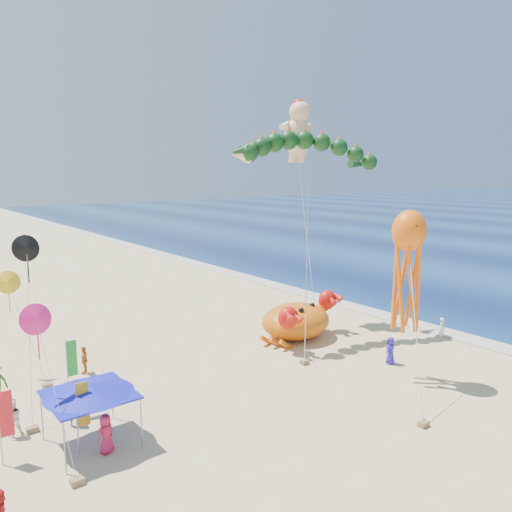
# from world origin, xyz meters

# --- Properties ---
(ground) EXTENTS (320.00, 320.00, 0.00)m
(ground) POSITION_xyz_m (0.00, 0.00, 0.00)
(ground) COLOR #D1B784
(ground) RESTS_ON ground
(foam_strip) EXTENTS (320.00, 320.00, 0.00)m
(foam_strip) POSITION_xyz_m (12.00, 0.00, 0.01)
(foam_strip) COLOR silver
(foam_strip) RESTS_ON ground
(crab_inflatable) EXTENTS (6.93, 5.55, 3.04)m
(crab_inflatable) POSITION_xyz_m (2.59, 3.25, 1.34)
(crab_inflatable) COLOR #D75E0B
(crab_inflatable) RESTS_ON ground
(dragon_kite) EXTENTS (11.25, 6.20, 13.94)m
(dragon_kite) POSITION_xyz_m (3.53, 3.50, 12.70)
(dragon_kite) COLOR black
(dragon_kite) RESTS_ON ground
(cherub_kite) EXTENTS (2.68, 4.89, 16.90)m
(cherub_kite) POSITION_xyz_m (5.92, 6.98, 14.67)
(cherub_kite) COLOR #FAC898
(cherub_kite) RESTS_ON ground
(octopus_kite) EXTENTS (5.01, 5.01, 9.54)m
(octopus_kite) POSITION_xyz_m (2.61, -5.53, 6.74)
(octopus_kite) COLOR orange
(octopus_kite) RESTS_ON ground
(canopy_blue) EXTENTS (3.74, 3.74, 2.71)m
(canopy_blue) POSITION_xyz_m (-13.69, -1.58, 2.44)
(canopy_blue) COLOR gray
(canopy_blue) RESTS_ON ground
(feather_flags) EXTENTS (6.71, 5.52, 3.20)m
(feather_flags) POSITION_xyz_m (-15.72, 0.29, 2.01)
(feather_flags) COLOR gray
(feather_flags) RESTS_ON ground
(beachgoers) EXTENTS (29.10, 12.60, 1.89)m
(beachgoers) POSITION_xyz_m (-11.77, 0.46, 0.85)
(beachgoers) COLOR red
(beachgoers) RESTS_ON ground
(small_kites) EXTENTS (2.24, 12.78, 8.63)m
(small_kites) POSITION_xyz_m (-14.76, 3.51, 5.71)
(small_kites) COLOR black
(small_kites) RESTS_ON ground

